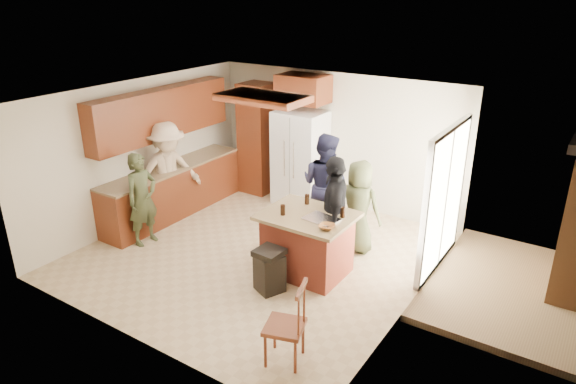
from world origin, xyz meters
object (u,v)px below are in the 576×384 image
Objects in this scene: person_side_right at (334,213)px; trash_bin at (269,270)px; person_counter at (169,173)px; spindle_chair at (286,327)px; person_behind_right at (358,207)px; refrigerator at (300,158)px; kitchen_island at (307,243)px; person_front_left at (142,199)px; person_behind_left at (325,184)px.

person_side_right is 2.75× the size of trash_bin.
person_side_right is at bearing -69.02° from person_counter.
person_behind_right is at bearing 100.16° from spindle_chair.
refrigerator reaches higher than kitchen_island.
person_front_left is 2.97m from person_behind_left.
person_behind_left is (2.25, 1.94, 0.11)m from person_front_left.
kitchen_island is (0.45, -1.30, -0.40)m from person_behind_left.
spindle_chair is (3.77, -1.99, -0.45)m from person_counter.
person_behind_left is at bearing -19.99° from person_behind_right.
person_front_left is at bearing -113.54° from refrigerator.
refrigerator is at bearing 124.33° from kitchen_island.
trash_bin is at bearing -104.22° from kitchen_island.
person_behind_left is 1.43m from kitchen_island.
person_front_left is at bearing 178.56° from trash_bin.
person_behind_right is 3.37m from person_counter.
trash_bin is (-0.18, -0.70, -0.16)m from kitchen_island.
refrigerator is 3.20m from trash_bin.
person_counter reaches higher than spindle_chair.
trash_bin is 0.63× the size of spindle_chair.
person_counter reaches higher than person_behind_left.
person_front_left is 3.06m from refrigerator.
person_counter is at bearing 27.05° from person_behind_left.
person_counter is 3.00m from kitchen_island.
kitchen_island is at bearing -72.70° from person_front_left.
kitchen_island is 1.95m from spindle_chair.
person_front_left is at bearing -97.74° from person_side_right.
refrigerator is (-1.79, 1.15, 0.15)m from person_behind_right.
person_behind_right is 2.38× the size of trash_bin.
person_front_left is 0.88× the size of person_behind_left.
kitchen_island is 1.29× the size of spindle_chair.
kitchen_island is at bearing -55.67° from refrigerator.
person_behind_left is at bearing 97.82° from trash_bin.
person_behind_left is at bearing 112.30° from spindle_chair.
spindle_chair is (0.50, -2.79, -0.29)m from person_behind_right.
spindle_chair is at bearing 100.64° from person_behind_right.
person_front_left is at bearing -144.72° from person_counter.
trash_bin is (0.27, -2.00, -0.55)m from person_behind_left.
person_front_left is 0.85× the size of person_counter.
person_behind_right is at bearing 163.23° from person_behind_left.
kitchen_island is 2.03× the size of trash_bin.
trash_bin is (1.30, -2.87, -0.58)m from refrigerator.
person_front_left reaches higher than spindle_chair.
spindle_chair is at bearing -99.83° from person_counter.
person_behind_right is 0.65m from person_side_right.
person_front_left is 1.19× the size of kitchen_island.
person_behind_right is (3.01, 1.65, -0.02)m from person_front_left.
person_side_right reaches higher than kitchen_island.
refrigerator is at bearing -19.56° from person_front_left.
spindle_chair is (2.29, -3.94, -0.45)m from refrigerator.
person_behind_left reaches higher than person_side_right.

